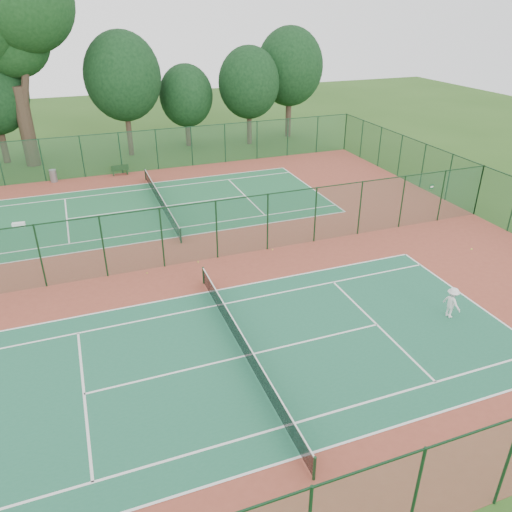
% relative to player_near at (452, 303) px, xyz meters
% --- Properties ---
extents(ground, '(120.00, 120.00, 0.00)m').
position_rel_player_near_xyz_m(ground, '(-9.93, 9.61, -0.78)').
color(ground, '#2A5019').
rests_on(ground, ground).
extents(red_pad, '(40.00, 36.00, 0.01)m').
position_rel_player_near_xyz_m(red_pad, '(-9.93, 9.61, -0.78)').
color(red_pad, brown).
rests_on(red_pad, ground).
extents(court_near, '(23.77, 10.97, 0.01)m').
position_rel_player_near_xyz_m(court_near, '(-9.93, 0.61, -0.77)').
color(court_near, '#1F6346').
rests_on(court_near, red_pad).
extents(court_far, '(23.77, 10.97, 0.01)m').
position_rel_player_near_xyz_m(court_far, '(-9.93, 18.61, -0.77)').
color(court_far, '#1F643B').
rests_on(court_far, red_pad).
extents(fence_north, '(40.00, 0.09, 3.50)m').
position_rel_player_near_xyz_m(fence_north, '(-9.93, 27.61, 0.98)').
color(fence_north, '#1A4F31').
rests_on(fence_north, ground).
extents(fence_east, '(0.09, 36.00, 3.50)m').
position_rel_player_near_xyz_m(fence_east, '(10.07, 9.61, 0.98)').
color(fence_east, '#16432B').
rests_on(fence_east, ground).
extents(fence_divider, '(40.00, 0.09, 3.50)m').
position_rel_player_near_xyz_m(fence_divider, '(-9.93, 9.61, 0.98)').
color(fence_divider, '#17452E').
rests_on(fence_divider, ground).
extents(tennis_net_near, '(0.10, 12.90, 0.97)m').
position_rel_player_near_xyz_m(tennis_net_near, '(-9.93, 0.61, -0.24)').
color(tennis_net_near, '#163E20').
rests_on(tennis_net_near, ground).
extents(tennis_net_far, '(0.10, 12.90, 0.97)m').
position_rel_player_near_xyz_m(tennis_net_far, '(-9.93, 18.61, -0.24)').
color(tennis_net_far, '#12311C').
rests_on(tennis_net_far, ground).
extents(player_near, '(0.69, 1.05, 1.52)m').
position_rel_player_near_xyz_m(player_near, '(0.00, 0.00, 0.00)').
color(player_near, white).
rests_on(player_near, court_near).
extents(trash_bin, '(0.68, 0.68, 1.01)m').
position_rel_player_near_xyz_m(trash_bin, '(-17.01, 27.20, -0.27)').
color(trash_bin, gray).
rests_on(trash_bin, red_pad).
extents(bench, '(1.45, 0.44, 0.89)m').
position_rel_player_near_xyz_m(bench, '(-11.72, 27.11, -0.31)').
color(bench, black).
rests_on(bench, red_pad).
extents(kit_bag, '(0.82, 0.39, 0.30)m').
position_rel_player_near_xyz_m(kit_bag, '(-19.30, 18.35, -0.62)').
color(kit_bag, white).
rests_on(kit_bag, red_pad).
extents(stray_ball_a, '(0.07, 0.07, 0.07)m').
position_rel_player_near_xyz_m(stray_ball_a, '(-9.62, 9.40, -0.73)').
color(stray_ball_a, '#A9C42D').
rests_on(stray_ball_a, red_pad).
extents(stray_ball_b, '(0.07, 0.07, 0.07)m').
position_rel_player_near_xyz_m(stray_ball_b, '(-5.09, 9.35, -0.74)').
color(stray_ball_b, yellow).
rests_on(stray_ball_b, red_pad).
extents(stray_ball_c, '(0.06, 0.06, 0.06)m').
position_rel_player_near_xyz_m(stray_ball_c, '(-12.54, 9.12, -0.74)').
color(stray_ball_c, gold).
rests_on(stray_ball_c, red_pad).
extents(big_tree, '(11.03, 8.07, 16.95)m').
position_rel_player_near_xyz_m(big_tree, '(-18.51, 33.05, 11.22)').
color(big_tree, '#34271C').
rests_on(big_tree, ground).
extents(evergreen_row, '(39.00, 5.00, 12.00)m').
position_rel_player_near_xyz_m(evergreen_row, '(-9.43, 33.86, -0.78)').
color(evergreen_row, black).
rests_on(evergreen_row, ground).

